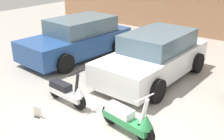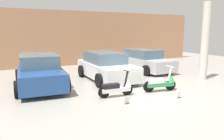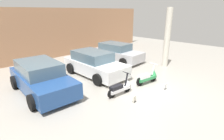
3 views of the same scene
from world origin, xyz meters
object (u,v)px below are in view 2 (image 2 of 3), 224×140
(scooter_front_right, at_px, (161,82))
(car_rear_right, at_px, (144,61))
(car_rear_left, at_px, (40,72))
(car_rear_center, at_px, (106,67))
(placard_near_right_scooter, at_px, (179,95))
(placard_near_left_scooter, at_px, (127,100))
(support_column_side, at_px, (205,41))
(scooter_front_left, at_px, (117,88))

(scooter_front_right, xyz_separation_m, car_rear_right, (2.03, 4.07, 0.27))
(car_rear_left, height_order, car_rear_center, car_rear_left)
(placard_near_right_scooter, bearing_deg, car_rear_right, 68.05)
(placard_near_left_scooter, height_order, support_column_side, support_column_side)
(car_rear_right, bearing_deg, scooter_front_right, -29.28)
(scooter_front_right, distance_m, car_rear_right, 4.55)
(car_rear_left, height_order, support_column_side, support_column_side)
(car_rear_right, bearing_deg, placard_near_left_scooter, -43.09)
(car_rear_right, bearing_deg, support_column_side, 19.34)
(car_rear_center, xyz_separation_m, car_rear_right, (3.12, 1.15, -0.03))
(car_rear_center, bearing_deg, car_rear_right, 111.26)
(car_rear_center, height_order, placard_near_left_scooter, car_rear_center)
(car_rear_right, xyz_separation_m, placard_near_right_scooter, (-2.04, -5.07, -0.51))
(scooter_front_left, height_order, car_rear_right, car_rear_right)
(support_column_side, bearing_deg, placard_near_left_scooter, -163.67)
(scooter_front_left, bearing_deg, car_rear_center, 77.47)
(car_rear_center, xyz_separation_m, support_column_side, (4.43, -2.07, 1.23))
(scooter_front_right, relative_size, car_rear_left, 0.34)
(scooter_front_right, bearing_deg, scooter_front_left, -175.41)
(scooter_front_left, bearing_deg, placard_near_right_scooter, -26.73)
(car_rear_center, distance_m, placard_near_left_scooter, 3.80)
(car_rear_center, bearing_deg, placard_near_right_scooter, 16.47)
(placard_near_left_scooter, relative_size, support_column_side, 0.07)
(car_rear_right, xyz_separation_m, placard_near_left_scooter, (-4.06, -4.79, -0.51))
(placard_near_right_scooter, height_order, support_column_side, support_column_side)
(car_rear_right, bearing_deg, placard_near_right_scooter, -24.72)
(car_rear_left, distance_m, placard_near_right_scooter, 5.77)
(car_rear_left, xyz_separation_m, support_column_side, (7.56, -2.05, 1.22))
(scooter_front_left, distance_m, car_rear_left, 3.62)
(scooter_front_right, xyz_separation_m, car_rear_center, (-1.09, 2.92, 0.30))
(scooter_front_left, xyz_separation_m, car_rear_right, (3.95, 3.93, 0.29))
(scooter_front_right, bearing_deg, car_rear_left, 154.29)
(car_rear_left, relative_size, car_rear_center, 1.04)
(scooter_front_left, relative_size, support_column_side, 0.36)
(car_rear_left, bearing_deg, car_rear_right, 104.82)
(scooter_front_right, bearing_deg, car_rear_center, 119.32)
(car_rear_right, bearing_deg, car_rear_left, -82.27)
(scooter_front_left, distance_m, car_rear_right, 5.58)
(support_column_side, bearing_deg, scooter_front_left, -172.28)
(car_rear_left, distance_m, car_rear_center, 3.13)
(scooter_front_right, xyz_separation_m, support_column_side, (3.33, 0.86, 1.53))
(car_rear_center, bearing_deg, scooter_front_right, 21.56)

